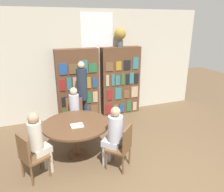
# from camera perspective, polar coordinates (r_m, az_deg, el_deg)

# --- Properties ---
(ground_plane) EXTENTS (16.00, 16.00, 0.00)m
(ground_plane) POSITION_cam_1_polar(r_m,az_deg,el_deg) (4.10, 11.78, -22.15)
(ground_plane) COLOR brown
(wall_back) EXTENTS (6.40, 0.07, 3.00)m
(wall_back) POSITION_cam_1_polar(r_m,az_deg,el_deg) (6.34, -3.83, 8.34)
(wall_back) COLOR beige
(wall_back) RESTS_ON ground_plane
(bookshelf_left) EXTENTS (1.15, 0.34, 1.99)m
(bookshelf_left) POSITION_cam_1_polar(r_m,az_deg,el_deg) (6.12, -8.90, 2.81)
(bookshelf_left) COLOR brown
(bookshelf_left) RESTS_ON ground_plane
(bookshelf_right) EXTENTS (1.15, 0.34, 1.99)m
(bookshelf_right) POSITION_cam_1_polar(r_m,az_deg,el_deg) (6.48, 2.17, 3.93)
(bookshelf_right) COLOR brown
(bookshelf_right) RESTS_ON ground_plane
(flower_vase) EXTENTS (0.32, 0.32, 0.51)m
(flower_vase) POSITION_cam_1_polar(r_m,az_deg,el_deg) (6.27, 2.12, 15.70)
(flower_vase) COLOR #475166
(flower_vase) RESTS_ON bookshelf_right
(reading_table) EXTENTS (1.34, 1.34, 0.73)m
(reading_table) POSITION_cam_1_polar(r_m,az_deg,el_deg) (4.51, -9.36, -8.24)
(reading_table) COLOR brown
(reading_table) RESTS_ON ground_plane
(chair_near_camera) EXTENTS (0.54, 0.54, 0.88)m
(chair_near_camera) POSITION_cam_1_polar(r_m,az_deg,el_deg) (4.13, -20.63, -14.25)
(chair_near_camera) COLOR brown
(chair_near_camera) RESTS_ON ground_plane
(chair_left_side) EXTENTS (0.46, 0.46, 0.88)m
(chair_left_side) POSITION_cam_1_polar(r_m,az_deg,el_deg) (5.48, -9.69, -4.79)
(chair_left_side) COLOR brown
(chair_left_side) RESTS_ON ground_plane
(chair_far_side) EXTENTS (0.57, 0.57, 0.88)m
(chair_far_side) POSITION_cam_1_polar(r_m,az_deg,el_deg) (4.15, 2.66, -12.74)
(chair_far_side) COLOR brown
(chair_far_side) RESTS_ON ground_plane
(seated_reader_left) EXTENTS (0.28, 0.37, 1.22)m
(seated_reader_left) POSITION_cam_1_polar(r_m,az_deg,el_deg) (5.23, -9.73, -3.69)
(seated_reader_left) COLOR #B2B7C6
(seated_reader_left) RESTS_ON ground_plane
(seated_reader_right) EXTENTS (0.42, 0.42, 1.23)m
(seated_reader_right) POSITION_cam_1_polar(r_m,az_deg,el_deg) (4.11, 0.37, -9.70)
(seated_reader_right) COLOR #B2B7C6
(seated_reader_right) RESTS_ON ground_plane
(seated_reader_back) EXTENTS (0.39, 0.36, 1.24)m
(seated_reader_back) POSITION_cam_1_polar(r_m,az_deg,el_deg) (4.10, -18.66, -10.95)
(seated_reader_back) COLOR beige
(seated_reader_back) RESTS_ON ground_plane
(librarian_standing) EXTENTS (0.26, 0.53, 1.73)m
(librarian_standing) POSITION_cam_1_polar(r_m,az_deg,el_deg) (5.64, -7.79, 2.00)
(librarian_standing) COLOR #232D3D
(librarian_standing) RESTS_ON ground_plane
(open_book_on_table) EXTENTS (0.24, 0.18, 0.03)m
(open_book_on_table) POSITION_cam_1_polar(r_m,az_deg,el_deg) (4.33, -9.14, -7.64)
(open_book_on_table) COLOR silver
(open_book_on_table) RESTS_ON reading_table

